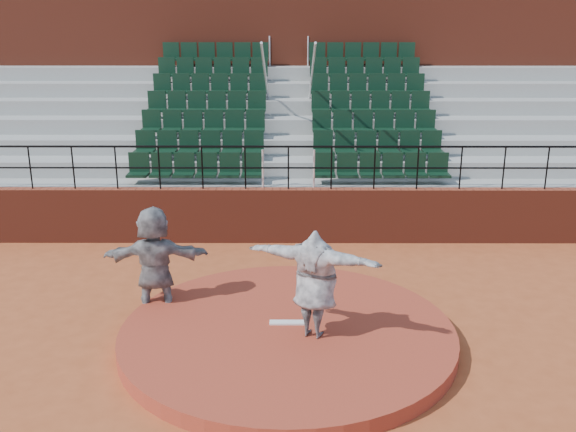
{
  "coord_description": "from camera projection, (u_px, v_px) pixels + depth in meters",
  "views": [
    {
      "loc": [
        0.04,
        -9.53,
        5.1
      ],
      "look_at": [
        0.0,
        2.5,
        1.4
      ],
      "focal_mm": 40.0,
      "sensor_mm": 36.0,
      "label": 1
    }
  ],
  "objects": [
    {
      "name": "press_box_facade",
      "position": [
        289.0,
        67.0,
        21.61
      ],
      "size": [
        24.0,
        3.0,
        7.1
      ],
      "primitive_type": "cube",
      "color": "maroon",
      "rests_on": "ground"
    },
    {
      "name": "pitching_rubber",
      "position": [
        288.0,
        322.0,
        10.68
      ],
      "size": [
        0.6,
        0.15,
        0.03
      ],
      "primitive_type": "cube",
      "color": "white",
      "rests_on": "pitchers_mound"
    },
    {
      "name": "pitchers_mound",
      "position": [
        288.0,
        334.0,
        10.57
      ],
      "size": [
        5.5,
        5.5,
        0.25
      ],
      "primitive_type": "cylinder",
      "color": "#A43A24",
      "rests_on": "ground"
    },
    {
      "name": "ground",
      "position": [
        288.0,
        341.0,
        10.61
      ],
      "size": [
        90.0,
        90.0,
        0.0
      ],
      "primitive_type": "plane",
      "color": "#AB4D26",
      "rests_on": "ground"
    },
    {
      "name": "wall_railing",
      "position": [
        288.0,
        158.0,
        14.79
      ],
      "size": [
        24.04,
        0.05,
        1.03
      ],
      "color": "black",
      "rests_on": "boundary_wall"
    },
    {
      "name": "pitcher",
      "position": [
        315.0,
        284.0,
        10.04
      ],
      "size": [
        2.23,
        1.39,
        1.77
      ],
      "primitive_type": "imported",
      "rotation": [
        0.0,
        0.0,
        2.74
      ],
      "color": "black",
      "rests_on": "pitchers_mound"
    },
    {
      "name": "seating_deck",
      "position": [
        289.0,
        152.0,
        18.45
      ],
      "size": [
        24.0,
        5.97,
        4.63
      ],
      "color": "#989993",
      "rests_on": "ground"
    },
    {
      "name": "fielder",
      "position": [
        155.0,
        261.0,
        11.33
      ],
      "size": [
        1.9,
        0.73,
        2.01
      ],
      "primitive_type": "imported",
      "rotation": [
        0.0,
        0.0,
        3.21
      ],
      "color": "black",
      "rests_on": "ground"
    },
    {
      "name": "boundary_wall",
      "position": [
        288.0,
        215.0,
        15.2
      ],
      "size": [
        24.0,
        0.3,
        1.3
      ],
      "primitive_type": "cube",
      "color": "maroon",
      "rests_on": "ground"
    }
  ]
}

